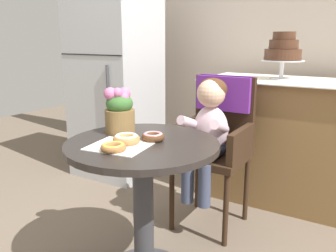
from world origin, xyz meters
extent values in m
cube|color=#B2A393|center=(0.00, 1.85, 1.35)|extent=(4.80, 0.10, 2.70)
cylinder|color=#282321|center=(0.00, 0.00, 0.70)|extent=(0.72, 0.72, 0.03)
cylinder|color=#333338|center=(0.00, 0.00, 0.34)|extent=(0.10, 0.10, 0.69)
cube|color=#332114|center=(0.07, 0.65, 0.47)|extent=(0.42, 0.42, 0.04)
cube|color=#332114|center=(0.07, 0.84, 0.72)|extent=(0.40, 0.04, 0.46)
cube|color=#332114|center=(-0.12, 0.65, 0.58)|extent=(0.04, 0.38, 0.18)
cube|color=#332114|center=(0.26, 0.65, 0.58)|extent=(0.04, 0.38, 0.18)
cube|color=#6B2893|center=(0.07, 0.84, 0.84)|extent=(0.36, 0.11, 0.22)
cylinder|color=#332114|center=(-0.11, 0.47, 0.23)|extent=(0.03, 0.03, 0.45)
cylinder|color=#332114|center=(0.25, 0.47, 0.23)|extent=(0.03, 0.03, 0.45)
cylinder|color=#332114|center=(-0.11, 0.83, 0.23)|extent=(0.03, 0.03, 0.45)
cylinder|color=#332114|center=(0.25, 0.83, 0.23)|extent=(0.03, 0.03, 0.45)
ellipsoid|color=silver|center=(0.07, 0.63, 0.64)|extent=(0.22, 0.16, 0.30)
sphere|color=#E0B293|center=(0.07, 0.62, 0.87)|extent=(0.17, 0.17, 0.17)
ellipsoid|color=#4C2D19|center=(0.07, 0.64, 0.89)|extent=(0.17, 0.17, 0.14)
cylinder|color=silver|center=(-0.03, 0.54, 0.69)|extent=(0.08, 0.23, 0.13)
sphere|color=#E0B293|center=(-0.02, 0.46, 0.62)|extent=(0.06, 0.06, 0.06)
cylinder|color=silver|center=(0.16, 0.54, 0.69)|extent=(0.08, 0.23, 0.13)
sphere|color=#E0B293|center=(0.15, 0.46, 0.62)|extent=(0.06, 0.06, 0.06)
cylinder|color=#3F4760|center=(0.01, 0.55, 0.53)|extent=(0.09, 0.22, 0.09)
cylinder|color=#3F4760|center=(0.01, 0.44, 0.36)|extent=(0.08, 0.08, 0.26)
cylinder|color=#3F4760|center=(0.12, 0.55, 0.53)|extent=(0.09, 0.22, 0.09)
cylinder|color=#3F4760|center=(0.12, 0.44, 0.36)|extent=(0.08, 0.08, 0.26)
cube|color=white|center=(-0.05, -0.11, 0.72)|extent=(0.28, 0.25, 0.00)
torus|color=#936033|center=(-0.02, -0.18, 0.74)|extent=(0.11, 0.11, 0.03)
torus|color=gold|center=(-0.02, -0.18, 0.75)|extent=(0.10, 0.10, 0.02)
torus|color=#AD7542|center=(-0.04, -0.06, 0.74)|extent=(0.13, 0.13, 0.04)
torus|color=white|center=(-0.04, -0.06, 0.75)|extent=(0.11, 0.11, 0.02)
torus|color=#4C2D19|center=(0.03, 0.04, 0.74)|extent=(0.11, 0.11, 0.04)
torus|color=pink|center=(0.03, 0.04, 0.75)|extent=(0.09, 0.09, 0.02)
cylinder|color=brown|center=(-0.19, 0.08, 0.78)|extent=(0.15, 0.15, 0.12)
ellipsoid|color=#38662D|center=(-0.19, 0.08, 0.87)|extent=(0.13, 0.14, 0.10)
sphere|color=#CC6699|center=(-0.16, 0.08, 0.90)|extent=(0.05, 0.05, 0.05)
sphere|color=#CC6699|center=(-0.18, 0.10, 0.92)|extent=(0.06, 0.06, 0.06)
sphere|color=#CC6699|center=(-0.20, 0.10, 0.86)|extent=(0.05, 0.05, 0.05)
sphere|color=#CC6699|center=(-0.24, 0.08, 0.89)|extent=(0.06, 0.06, 0.06)
sphere|color=#CC6699|center=(-0.21, 0.04, 0.92)|extent=(0.06, 0.06, 0.06)
sphere|color=#CC6699|center=(-0.18, 0.06, 0.93)|extent=(0.05, 0.05, 0.05)
cube|color=olive|center=(0.55, 1.30, 0.45)|extent=(1.50, 0.56, 0.90)
cube|color=white|center=(0.55, 1.30, 0.90)|extent=(1.56, 0.62, 0.01)
cylinder|color=silver|center=(0.30, 1.30, 0.91)|extent=(0.16, 0.16, 0.01)
cylinder|color=silver|center=(0.30, 1.30, 0.97)|extent=(0.03, 0.03, 0.12)
cylinder|color=silver|center=(0.30, 1.30, 1.03)|extent=(0.30, 0.30, 0.01)
cylinder|color=#4C2D1E|center=(0.30, 1.30, 1.08)|extent=(0.26, 0.25, 0.08)
cylinder|color=#4C2D1E|center=(0.30, 1.30, 1.05)|extent=(0.26, 0.26, 0.01)
cylinder|color=#4C2D1E|center=(0.30, 1.30, 1.15)|extent=(0.20, 0.20, 0.06)
cylinder|color=#4C2D1E|center=(0.30, 1.30, 1.12)|extent=(0.20, 0.20, 0.01)
cylinder|color=#4C2D1E|center=(0.30, 1.30, 1.20)|extent=(0.15, 0.15, 0.05)
cylinder|color=#4C2D1E|center=(0.30, 1.30, 1.19)|extent=(0.16, 0.16, 0.01)
cube|color=#B7BABF|center=(-1.05, 1.10, 0.85)|extent=(0.64, 0.60, 1.70)
cube|color=black|center=(-1.05, 0.80, 1.06)|extent=(0.63, 0.01, 0.01)
cylinder|color=#3F3F44|center=(-0.87, 0.79, 0.77)|extent=(0.02, 0.02, 0.45)
camera|label=1|loc=(0.91, -1.27, 1.19)|focal=37.45mm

